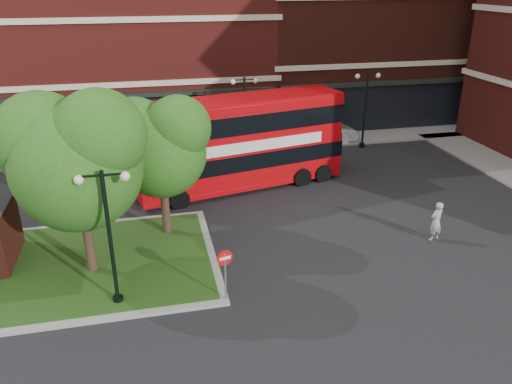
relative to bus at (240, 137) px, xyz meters
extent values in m
plane|color=black|center=(-0.73, -9.69, -2.81)|extent=(120.00, 120.00, 0.00)
cube|color=slate|center=(-0.73, 6.81, -2.75)|extent=(44.00, 3.00, 0.12)
cube|color=maroon|center=(-8.73, 14.31, 4.19)|extent=(26.00, 12.00, 14.00)
cube|color=#471911|center=(13.27, 14.31, 5.19)|extent=(18.00, 12.00, 16.00)
cube|color=gray|center=(-8.73, -6.69, -2.75)|extent=(12.60, 7.60, 0.12)
cube|color=#19380F|center=(-8.73, -6.69, -2.74)|extent=(12.00, 7.00, 0.15)
cylinder|color=#2D2116|center=(-7.23, -7.19, -0.85)|extent=(0.36, 0.36, 3.92)
sphere|color=#1A4F13|center=(-7.23, -7.19, 1.53)|extent=(4.60, 4.60, 4.60)
sphere|color=#1A4F13|center=(-8.38, -6.50, 2.44)|extent=(3.45, 3.45, 3.45)
sphere|color=#1A4F13|center=(-6.31, -7.65, 2.79)|extent=(3.22, 3.22, 3.22)
cylinder|color=#2D2116|center=(-4.23, -4.69, -1.08)|extent=(0.36, 0.36, 3.47)
sphere|color=#1A4F13|center=(-4.23, -4.69, 1.03)|extent=(3.80, 3.80, 3.80)
sphere|color=#1A4F13|center=(-5.18, -4.12, 1.84)|extent=(2.85, 2.85, 2.85)
sphere|color=#1A4F13|center=(-3.47, -5.07, 2.15)|extent=(2.66, 2.66, 2.66)
cylinder|color=black|center=(-6.23, -9.49, -0.31)|extent=(0.14, 0.14, 5.00)
cylinder|color=black|center=(-6.23, -9.49, -2.66)|extent=(0.36, 0.36, 0.30)
cube|color=black|center=(-6.23, -9.49, 2.04)|extent=(1.40, 0.06, 0.06)
sphere|color=#F2EACC|center=(-6.93, -9.49, 1.94)|extent=(0.32, 0.32, 0.32)
sphere|color=#F2EACC|center=(-5.53, -9.49, 1.94)|extent=(0.32, 0.32, 0.32)
cylinder|color=black|center=(1.27, 4.81, -0.31)|extent=(0.14, 0.14, 5.00)
cylinder|color=black|center=(1.27, 4.81, -2.66)|extent=(0.36, 0.36, 0.30)
cube|color=black|center=(1.27, 4.81, 2.04)|extent=(1.40, 0.06, 0.06)
sphere|color=#F2EACC|center=(0.57, 4.81, 1.94)|extent=(0.32, 0.32, 0.32)
sphere|color=#F2EACC|center=(1.97, 4.81, 1.94)|extent=(0.32, 0.32, 0.32)
cylinder|color=black|center=(9.27, 4.81, -0.31)|extent=(0.14, 0.14, 5.00)
cylinder|color=black|center=(9.27, 4.81, -2.66)|extent=(0.36, 0.36, 0.30)
cube|color=black|center=(9.27, 4.81, 2.04)|extent=(1.40, 0.06, 0.06)
sphere|color=#F2EACC|center=(8.57, 4.81, 1.94)|extent=(0.32, 0.32, 0.32)
sphere|color=#F2EACC|center=(9.97, 4.81, 1.94)|extent=(0.32, 0.32, 0.32)
cube|color=#B4070C|center=(0.00, 0.00, -1.28)|extent=(11.51, 4.88, 2.14)
cube|color=#B4070C|center=(0.00, 0.00, 0.86)|extent=(11.39, 4.83, 2.14)
cube|color=black|center=(0.00, 0.00, 0.97)|extent=(11.51, 4.88, 0.97)
cube|color=silver|center=(0.28, -1.27, -0.16)|extent=(8.23, 1.83, 0.56)
imported|color=#999A9C|center=(7.07, -7.74, -1.93)|extent=(0.74, 0.59, 1.77)
imported|color=silver|center=(-1.78, 6.31, -2.17)|extent=(3.91, 1.99, 1.28)
imported|color=white|center=(6.95, 6.31, -2.02)|extent=(4.87, 1.96, 1.57)
cylinder|color=slate|center=(-2.53, -10.19, -1.84)|extent=(0.07, 0.07, 1.95)
cylinder|color=red|center=(-2.53, -10.19, -1.04)|extent=(0.56, 0.18, 0.57)
cube|color=white|center=(-2.53, -10.19, -1.04)|extent=(0.40, 0.13, 0.11)
camera|label=1|loc=(-4.75, -24.69, 7.75)|focal=35.00mm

